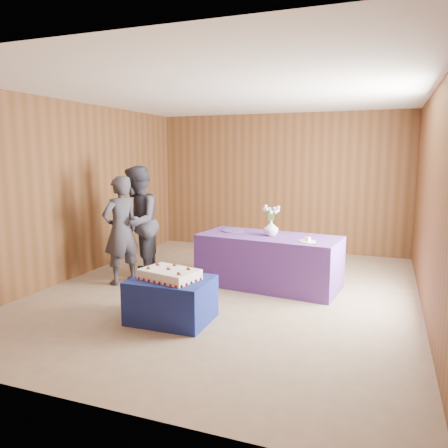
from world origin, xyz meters
The scene contains 13 objects.
ground centered at (0.00, 0.00, 0.00)m, with size 6.00×6.00×0.00m, color gray.
room_shell centered at (0.00, 0.00, 1.80)m, with size 5.04×6.04×2.72m.
cake_table centered at (-0.25, -1.23, 0.25)m, with size 0.90×0.70×0.50m, color navy.
serving_table centered at (0.45, 0.48, 0.38)m, with size 2.00×0.90×0.75m, color #623084.
sheet_cake centered at (-0.26, -1.25, 0.56)m, with size 0.74×0.59×0.15m.
vase centered at (0.48, 0.48, 0.86)m, with size 0.21×0.21×0.22m, color silver.
flower_spray centered at (0.48, 0.48, 1.13)m, with size 0.25×0.25×0.19m.
platter centered at (-0.15, 0.63, 0.76)m, with size 0.34×0.34×0.02m, color #6450A1.
plate centered at (1.05, 0.22, 0.76)m, with size 0.22×0.22×0.01m, color white.
cake_slice centered at (1.05, 0.22, 0.79)m, with size 0.08×0.07×0.07m.
knife centered at (1.08, 0.10, 0.75)m, with size 0.26×0.02×0.00m, color silver.
guest_left centered at (-1.63, -0.15, 0.80)m, with size 0.59×0.38×1.61m, color #35333D.
guest_right centered at (-1.58, 0.22, 0.87)m, with size 0.84×0.66×1.74m, color #373640.
Camera 1 is at (2.01, -5.53, 1.91)m, focal length 35.00 mm.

